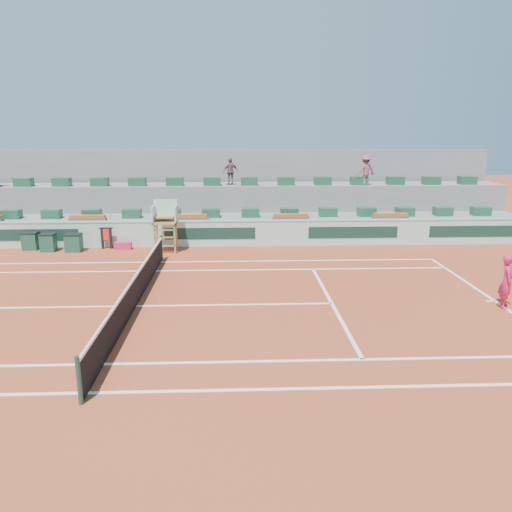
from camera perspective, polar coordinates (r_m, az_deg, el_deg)
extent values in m
plane|color=#97391D|center=(16.71, -13.55, -5.60)|extent=(90.00, 90.00, 0.00)
cube|color=gray|center=(26.77, -9.32, 3.45)|extent=(36.00, 4.00, 1.20)
cube|color=gray|center=(28.22, -8.99, 5.46)|extent=(36.00, 2.40, 2.60)
cube|color=gray|center=(29.68, -8.71, 7.66)|extent=(36.00, 0.40, 4.40)
cube|color=#E01D59|center=(24.57, -14.93, 1.15)|extent=(0.79, 0.35, 0.35)
imported|color=#754E5B|center=(27.38, -2.92, 9.63)|extent=(0.92, 0.67, 1.46)
imported|color=#8B4554|center=(27.87, 12.42, 9.56)|extent=(1.18, 0.92, 1.61)
cube|color=white|center=(18.51, 25.63, -4.67)|extent=(0.12, 10.97, 0.01)
cube|color=white|center=(11.85, -18.70, -14.61)|extent=(23.77, 0.12, 0.01)
cube|color=white|center=(21.87, -10.85, -0.69)|extent=(23.77, 0.12, 0.01)
cube|color=white|center=(13.01, -17.03, -11.74)|extent=(23.77, 0.12, 0.01)
cube|color=white|center=(20.56, -11.40, -1.68)|extent=(23.77, 0.12, 0.01)
cube|color=white|center=(16.68, 8.65, -5.37)|extent=(0.12, 8.23, 0.01)
cube|color=white|center=(16.71, -13.55, -5.58)|extent=(12.80, 0.12, 0.01)
cube|color=white|center=(18.44, 25.22, -4.69)|extent=(0.30, 0.12, 0.01)
cube|color=black|center=(16.56, -13.64, -4.10)|extent=(0.03, 11.87, 0.92)
cube|color=white|center=(16.42, -13.74, -2.46)|extent=(0.06, 11.87, 0.07)
cylinder|color=#1B402E|center=(11.22, -19.58, -13.26)|extent=(0.10, 0.10, 1.10)
cylinder|color=#1B402E|center=(22.17, -10.75, 0.98)|extent=(0.10, 0.10, 1.10)
cube|color=#ACD8C1|center=(24.64, -9.91, 2.48)|extent=(36.00, 0.30, 1.20)
cube|color=#81AD9E|center=(24.52, -9.98, 3.92)|extent=(36.00, 0.34, 0.06)
cube|color=#12342A|center=(26.15, -24.24, 2.21)|extent=(4.40, 0.02, 0.56)
cube|color=#12342A|center=(24.28, -5.28, 2.58)|extent=(4.40, 0.02, 0.56)
cube|color=#12342A|center=(24.91, 11.03, 2.67)|extent=(4.40, 0.02, 0.56)
cube|color=#12342A|center=(26.93, 23.57, 2.60)|extent=(4.40, 0.02, 0.56)
cube|color=olive|center=(23.28, -11.47, 1.90)|extent=(0.08, 0.08, 1.35)
cube|color=olive|center=(23.16, -9.27, 1.93)|extent=(0.08, 0.08, 1.35)
cube|color=olive|center=(23.96, -11.22, 2.26)|extent=(0.08, 0.08, 1.35)
cube|color=olive|center=(23.84, -9.08, 2.30)|extent=(0.08, 0.08, 1.35)
cube|color=olive|center=(23.41, -10.34, 3.81)|extent=(1.10, 0.90, 0.08)
cube|color=#ACD8C1|center=(23.70, -10.27, 5.19)|extent=(1.10, 0.08, 1.00)
cube|color=#ACD8C1|center=(23.43, -11.64, 4.65)|extent=(0.06, 0.90, 0.80)
cube|color=#ACD8C1|center=(23.29, -9.11, 4.70)|extent=(0.06, 0.90, 0.80)
cube|color=olive|center=(23.47, -10.33, 4.43)|extent=(0.80, 0.60, 0.08)
cube|color=olive|center=(23.29, -10.34, 1.14)|extent=(0.90, 0.08, 0.06)
cube|color=olive|center=(23.20, -10.39, 2.10)|extent=(0.90, 0.08, 0.06)
cube|color=olive|center=(23.13, -10.42, 2.94)|extent=(0.90, 0.08, 0.06)
cube|color=#1A5032|center=(27.92, -26.18, 4.32)|extent=(0.90, 0.60, 0.44)
cube|color=#1A5032|center=(27.18, -22.31, 4.48)|extent=(0.90, 0.60, 0.44)
cube|color=#1A5032|center=(26.56, -18.24, 4.62)|extent=(0.90, 0.60, 0.44)
cube|color=#1A5032|center=(26.08, -14.00, 4.75)|extent=(0.90, 0.60, 0.44)
cube|color=#1A5032|center=(25.75, -9.62, 4.86)|extent=(0.90, 0.60, 0.44)
cube|color=#1A5032|center=(25.57, -5.16, 4.94)|extent=(0.90, 0.60, 0.44)
cube|color=#1A5032|center=(25.55, -0.66, 4.99)|extent=(0.90, 0.60, 0.44)
cube|color=#1A5032|center=(25.69, 3.82, 5.01)|extent=(0.90, 0.60, 0.44)
cube|color=#1A5032|center=(25.97, 8.23, 4.99)|extent=(0.90, 0.60, 0.44)
cube|color=#1A5032|center=(26.41, 12.52, 4.96)|extent=(0.90, 0.60, 0.44)
cube|color=#1A5032|center=(26.99, 16.64, 4.89)|extent=(0.90, 0.60, 0.44)
cube|color=#1A5032|center=(27.70, 20.57, 4.81)|extent=(0.90, 0.60, 0.44)
cube|color=#1A5032|center=(28.53, 24.29, 4.71)|extent=(0.90, 0.60, 0.44)
cube|color=#1A5032|center=(29.48, -25.02, 7.66)|extent=(0.90, 0.60, 0.44)
cube|color=#1A5032|center=(28.78, -21.31, 7.89)|extent=(0.90, 0.60, 0.44)
cube|color=#1A5032|center=(28.20, -17.43, 8.09)|extent=(0.90, 0.60, 0.44)
cube|color=#1A5032|center=(27.75, -13.40, 8.27)|extent=(0.90, 0.60, 0.44)
cube|color=#1A5032|center=(27.44, -9.26, 8.40)|extent=(0.90, 0.60, 0.44)
cube|color=#1A5032|center=(27.27, -5.04, 8.50)|extent=(0.90, 0.60, 0.44)
cube|color=#1A5032|center=(27.25, -0.79, 8.55)|extent=(0.90, 0.60, 0.44)
cube|color=#1A5032|center=(27.38, 3.45, 8.55)|extent=(0.90, 0.60, 0.44)
cube|color=#1A5032|center=(27.65, 7.62, 8.51)|extent=(0.90, 0.60, 0.44)
cube|color=#1A5032|center=(28.06, 11.69, 8.42)|extent=(0.90, 0.60, 0.44)
cube|color=#1A5032|center=(28.60, 15.63, 8.30)|extent=(0.90, 0.60, 0.44)
cube|color=#1A5032|center=(29.27, 19.39, 8.15)|extent=(0.90, 0.60, 0.44)
cube|color=#1A5032|center=(30.06, 22.97, 7.97)|extent=(0.90, 0.60, 0.44)
cube|color=#515151|center=(25.83, -18.69, 4.01)|extent=(1.80, 0.36, 0.16)
cube|color=#DA4612|center=(25.80, -18.71, 4.32)|extent=(1.70, 0.32, 0.12)
cube|color=#515151|center=(24.88, -7.55, 4.28)|extent=(1.80, 0.36, 0.16)
cube|color=#DA4612|center=(24.86, -7.56, 4.60)|extent=(1.70, 0.32, 0.12)
cube|color=#515151|center=(24.93, 4.01, 4.39)|extent=(1.80, 0.36, 0.16)
cube|color=#DA4612|center=(24.90, 4.01, 4.70)|extent=(1.70, 0.32, 0.12)
cube|color=#515151|center=(25.95, 15.08, 4.32)|extent=(1.80, 0.36, 0.16)
cube|color=#DA4612|center=(25.93, 15.10, 4.63)|extent=(1.70, 0.32, 0.12)
cube|color=#184935|center=(24.78, -20.11, 1.40)|extent=(0.70, 0.60, 0.80)
cube|color=black|center=(24.70, -20.19, 2.35)|extent=(0.74, 0.64, 0.04)
cube|color=#184935|center=(25.26, -22.65, 1.40)|extent=(0.64, 0.55, 0.80)
cube|color=black|center=(25.18, -22.74, 2.33)|extent=(0.68, 0.59, 0.04)
cube|color=#184935|center=(25.94, -24.36, 1.54)|extent=(0.68, 0.58, 0.80)
cube|color=black|center=(25.86, -24.45, 2.45)|extent=(0.72, 0.62, 0.04)
cube|color=black|center=(24.89, -17.15, 1.93)|extent=(0.11, 0.11, 1.00)
cube|color=black|center=(24.79, -16.26, 1.95)|extent=(0.11, 0.11, 1.00)
cube|color=black|center=(24.74, -16.79, 3.07)|extent=(0.64, 0.09, 0.06)
cube|color=red|center=(24.78, -16.75, 2.38)|extent=(0.47, 0.04, 0.56)
imported|color=#E01D59|center=(17.75, 26.73, -2.61)|extent=(0.60, 0.74, 1.75)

